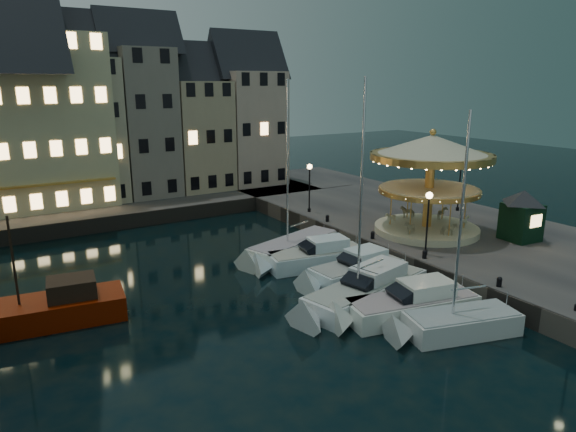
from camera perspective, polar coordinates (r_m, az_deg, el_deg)
ground at (r=29.89m, az=6.56°, el=-9.52°), size 160.00×160.00×0.00m
quay_east at (r=42.95m, az=16.37°, el=-1.56°), size 16.00×56.00×1.30m
quay_north at (r=51.39m, az=-20.73°, el=0.70°), size 44.00×12.00×1.30m
quaywall_e at (r=37.56m, az=8.13°, el=-3.41°), size 0.15×44.00×1.30m
quaywall_n at (r=46.12m, az=-16.80°, el=-0.49°), size 48.00×0.15×1.30m
streetlamp_b at (r=33.97m, az=15.29°, el=0.19°), size 0.44×0.44×4.17m
streetlamp_c at (r=44.01m, az=2.40°, el=3.92°), size 0.44×0.44×4.17m
streetlamp_d at (r=46.82m, az=18.56°, el=3.82°), size 0.44×0.44×4.17m
bollard_a at (r=30.65m, az=22.43°, el=-6.73°), size 0.30×0.30×0.57m
bollard_b at (r=33.89m, az=14.94°, el=-4.08°), size 0.30×0.30×0.57m
bollard_c at (r=37.29m, az=9.38°, el=-2.06°), size 0.30×0.30×0.57m
bollard_d at (r=41.41m, az=4.40°, el=-0.22°), size 0.30×0.30×0.57m
townhouse_nb at (r=51.48m, az=-28.62°, el=8.52°), size 6.16×8.00×13.80m
townhouse_nc at (r=52.16m, az=-21.99°, el=9.85°), size 6.82×8.00×14.80m
townhouse_nd at (r=53.44m, az=-15.89°, el=10.97°), size 5.50×8.00×15.80m
townhouse_ne at (r=55.31m, az=-10.29°, el=9.83°), size 6.16×8.00×12.80m
townhouse_nf at (r=57.77m, az=-4.64°, el=10.70°), size 6.82×8.00×13.80m
hotel_corner at (r=51.39m, az=-28.77°, el=10.19°), size 17.60×9.00×16.80m
motorboat_a at (r=27.16m, az=17.72°, el=-11.50°), size 6.76×3.77×11.18m
motorboat_b at (r=28.33m, az=12.84°, el=-9.80°), size 8.32×3.88×2.15m
motorboat_c at (r=29.67m, az=8.30°, el=-8.34°), size 9.72×4.50×12.90m
motorboat_d at (r=32.61m, az=7.08°, el=-6.22°), size 7.25×2.75×2.15m
motorboat_e at (r=34.86m, az=2.60°, el=-4.72°), size 7.86×3.39×2.15m
motorboat_f at (r=37.13m, az=0.16°, el=-3.67°), size 8.98×4.84×12.02m
red_fishing_boat at (r=29.78m, az=-25.25°, el=-9.52°), size 8.38×3.85×6.12m
carousel at (r=38.79m, az=15.58°, el=5.46°), size 8.78×8.78×7.69m
ticket_kiosk at (r=39.59m, az=24.65°, el=0.96°), size 3.50×3.50×4.10m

